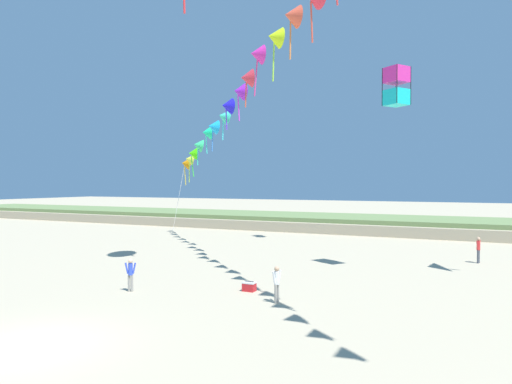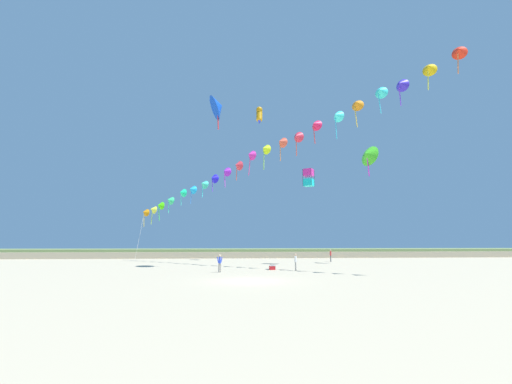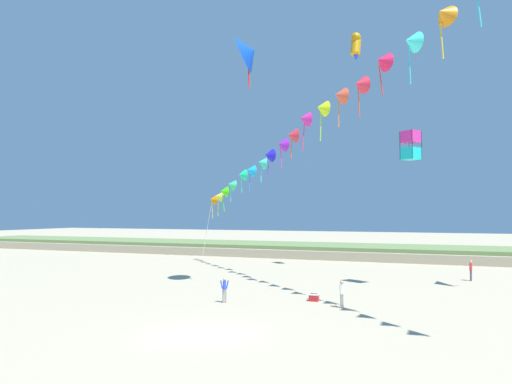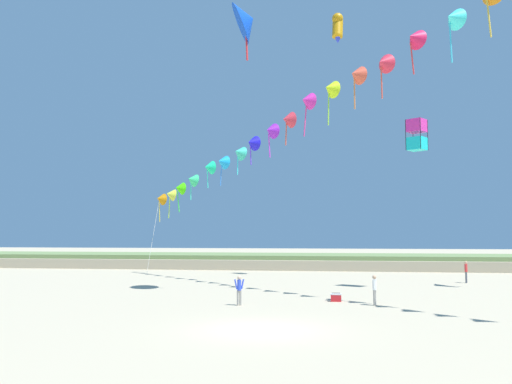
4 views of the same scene
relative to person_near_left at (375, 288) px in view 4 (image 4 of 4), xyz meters
The scene contains 10 objects.
ground_plane 9.18m from the person_near_left, 121.00° to the right, with size 240.00×240.00×0.00m, color tan.
dune_ridge 31.41m from the person_near_left, 98.62° to the left, with size 120.00×11.33×1.44m.
person_near_left is the anchor object (origin of this frame).
person_near_right 6.88m from the person_near_left, behind, with size 0.51×0.28×1.51m.
person_mid_center 15.97m from the person_near_left, 61.60° to the left, with size 0.27×0.55×1.61m.
kite_banner_string 13.00m from the person_near_left, 120.02° to the left, with size 30.99×29.21×17.69m.
large_kite_mid_trail 13.06m from the person_near_left, 67.69° to the left, with size 1.50×1.50×2.07m.
large_kite_high_solo 18.03m from the person_near_left, 151.27° to the left, with size 2.25×2.96×3.94m.
large_kite_outer_drift 26.44m from the person_near_left, 95.46° to the left, with size 1.04×1.46×2.61m.
beach_cooler 2.47m from the person_near_left, 144.97° to the left, with size 0.58×0.41×0.46m.
Camera 4 is at (2.88, -20.54, 3.58)m, focal length 38.00 mm.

